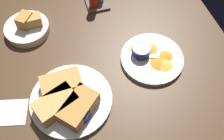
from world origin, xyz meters
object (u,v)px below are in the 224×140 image
(plate_sandwich_main, at_px, (71,100))
(spoon_by_dark_ramekin, at_px, (74,97))
(sandwich_half_near, at_px, (62,84))
(sandwich_half_far, at_px, (56,104))
(ramekin_dark_sauce, at_px, (78,112))
(spoon_by_gravy_ramekin, at_px, (139,57))
(plate_chips_companion, at_px, (152,59))
(bread_basket_rear, at_px, (28,27))
(sandwich_half_extra, at_px, (79,107))
(ramekin_light_gravy, at_px, (141,50))

(plate_sandwich_main, distance_m, spoon_by_dark_ramekin, 0.02)
(sandwich_half_near, relative_size, sandwich_half_far, 0.91)
(ramekin_dark_sauce, distance_m, spoon_by_gravy_ramekin, 0.30)
(plate_sandwich_main, xyz_separation_m, plate_chips_companion, (0.31, 0.08, 0.00))
(bread_basket_rear, bearing_deg, sandwich_half_far, -81.95)
(ramekin_dark_sauce, bearing_deg, spoon_by_gravy_ramekin, 30.96)
(sandwich_half_far, distance_m, spoon_by_dark_ramekin, 0.06)
(sandwich_half_far, relative_size, plate_chips_companion, 0.66)
(sandwich_half_extra, distance_m, ramekin_light_gravy, 0.30)
(plate_sandwich_main, distance_m, bread_basket_rear, 0.36)
(sandwich_half_extra, xyz_separation_m, bread_basket_rear, (-0.12, 0.39, -0.02))
(bread_basket_rear, bearing_deg, spoon_by_dark_ramekin, -72.46)
(plate_sandwich_main, bearing_deg, spoon_by_dark_ramekin, -1.13)
(plate_sandwich_main, height_order, ramekin_light_gravy, ramekin_light_gravy)
(sandwich_half_near, distance_m, spoon_by_dark_ramekin, 0.06)
(sandwich_half_extra, bearing_deg, ramekin_light_gravy, 30.81)
(plate_sandwich_main, xyz_separation_m, bread_basket_rear, (-0.10, 0.35, 0.01))
(sandwich_half_extra, xyz_separation_m, spoon_by_dark_ramekin, (-0.01, 0.05, -0.02))
(plate_chips_companion, bearing_deg, spoon_by_dark_ramekin, -165.16)
(ramekin_dark_sauce, distance_m, plate_chips_companion, 0.33)
(spoon_by_dark_ramekin, xyz_separation_m, spoon_by_gravy_ramekin, (0.26, 0.09, 0.00))
(spoon_by_dark_ramekin, bearing_deg, plate_chips_companion, 14.84)
(ramekin_light_gravy, relative_size, spoon_by_gravy_ramekin, 0.68)
(ramekin_light_gravy, distance_m, bread_basket_rear, 0.45)
(spoon_by_dark_ramekin, bearing_deg, bread_basket_rear, 107.54)
(sandwich_half_extra, bearing_deg, ramekin_dark_sauce, -116.87)
(sandwich_half_near, height_order, ramekin_light_gravy, sandwich_half_near)
(sandwich_half_extra, distance_m, ramekin_dark_sauce, 0.01)
(plate_sandwich_main, height_order, bread_basket_rear, bread_basket_rear)
(sandwich_half_near, xyz_separation_m, sandwich_half_extra, (0.04, -0.10, 0.00))
(sandwich_half_near, distance_m, bread_basket_rear, 0.31)
(ramekin_light_gravy, bearing_deg, spoon_by_dark_ramekin, -158.05)
(sandwich_half_far, distance_m, ramekin_dark_sauce, 0.07)
(ramekin_dark_sauce, bearing_deg, plate_chips_companion, 24.81)
(sandwich_half_far, xyz_separation_m, spoon_by_dark_ramekin, (0.06, 0.02, -0.02))
(plate_sandwich_main, xyz_separation_m, ramekin_light_gravy, (0.28, 0.11, 0.03))
(sandwich_half_near, xyz_separation_m, spoon_by_dark_ramekin, (0.03, -0.05, -0.02))
(sandwich_half_far, bearing_deg, plate_chips_companion, 15.19)
(ramekin_dark_sauce, xyz_separation_m, spoon_by_gravy_ramekin, (0.25, 0.15, -0.02))
(sandwich_half_near, distance_m, sandwich_half_extra, 0.10)
(ramekin_dark_sauce, distance_m, ramekin_light_gravy, 0.31)
(ramekin_dark_sauce, relative_size, bread_basket_rear, 0.45)
(sandwich_half_far, relative_size, bread_basket_rear, 0.87)
(plate_chips_companion, relative_size, bread_basket_rear, 1.32)
(sandwich_half_near, bearing_deg, sandwich_half_far, -114.35)
(spoon_by_dark_ramekin, distance_m, bread_basket_rear, 0.36)
(sandwich_half_near, relative_size, bread_basket_rear, 0.79)
(sandwich_half_extra, height_order, ramekin_dark_sauce, sandwich_half_extra)
(plate_sandwich_main, relative_size, spoon_by_gravy_ramekin, 2.71)
(spoon_by_dark_ramekin, bearing_deg, sandwich_half_far, -163.00)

